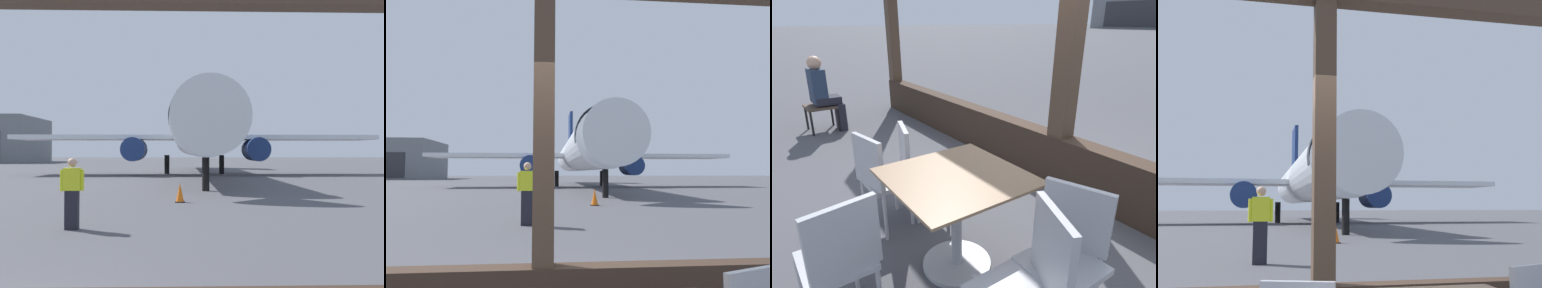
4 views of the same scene
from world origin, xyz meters
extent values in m
cube|color=#38281E|center=(0.00, 0.00, 0.29)|extent=(8.89, 0.24, 0.58)
cube|color=#4C3828|center=(-4.34, 0.00, 1.63)|extent=(0.20, 0.20, 3.27)
cube|color=#4C3828|center=(0.00, 0.00, 1.63)|extent=(0.20, 0.20, 3.27)
cube|color=#8C6B4C|center=(0.48, -1.69, 0.75)|extent=(0.90, 0.90, 0.02)
cylinder|color=#9EA0A5|center=(0.48, -1.69, 0.37)|extent=(0.08, 0.08, 0.74)
cylinder|color=#9EA0A5|center=(0.48, -1.69, 0.01)|extent=(0.52, 0.52, 0.03)
cube|color=#B2B2B7|center=(-0.32, -1.87, 0.44)|extent=(0.40, 0.40, 0.04)
cube|color=#B2B2B7|center=(-0.29, -2.05, 0.68)|extent=(0.40, 0.12, 0.43)
cylinder|color=#B2B2B7|center=(-0.52, -1.73, 0.22)|extent=(0.03, 0.03, 0.44)
cylinder|color=#B2B2B7|center=(-0.19, -1.67, 0.22)|extent=(0.03, 0.03, 0.44)
cylinder|color=#B2B2B7|center=(-0.46, -2.07, 0.22)|extent=(0.03, 0.03, 0.44)
cylinder|color=#B2B2B7|center=(-0.12, -2.00, 0.22)|extent=(0.03, 0.03, 0.44)
cube|color=#B2B2B7|center=(1.36, -1.71, 0.70)|extent=(0.38, 0.20, 0.46)
cube|color=#B2B2B7|center=(0.48, -2.54, 0.44)|extent=(0.40, 0.40, 0.04)
cube|color=#B2B2B7|center=(0.66, -2.51, 0.68)|extent=(0.09, 0.40, 0.43)
cylinder|color=#B2B2B7|center=(0.29, -2.39, 0.22)|extent=(0.03, 0.03, 0.44)
cube|color=#B2B2B7|center=(-0.32, -1.51, 0.45)|extent=(0.40, 0.40, 0.04)
cube|color=#B2B2B7|center=(-0.37, -1.68, 0.68)|extent=(0.39, 0.15, 0.42)
cylinder|color=#B2B2B7|center=(-0.44, -1.30, 0.22)|extent=(0.03, 0.03, 0.45)
cylinder|color=#B2B2B7|center=(-0.11, -1.39, 0.22)|extent=(0.03, 0.03, 0.45)
cylinder|color=#B2B2B7|center=(-0.53, -1.62, 0.22)|extent=(0.03, 0.03, 0.45)
cylinder|color=#B2B2B7|center=(-0.21, -1.72, 0.22)|extent=(0.03, 0.03, 0.45)
cube|color=#B2B2B7|center=(1.28, -1.51, 0.46)|extent=(0.40, 0.40, 0.04)
cube|color=#B2B2B7|center=(1.22, -1.34, 0.69)|extent=(0.39, 0.17, 0.41)
cylinder|color=#B2B2B7|center=(1.06, -1.41, 0.23)|extent=(0.03, 0.03, 0.46)
cube|color=#47382D|center=(-3.58, -1.71, 0.42)|extent=(0.48, 0.48, 0.04)
cylinder|color=black|center=(-3.79, -1.50, 0.20)|extent=(0.04, 0.04, 0.40)
cylinder|color=black|center=(-3.37, -1.50, 0.20)|extent=(0.04, 0.04, 0.40)
cylinder|color=black|center=(-3.79, -1.92, 0.20)|extent=(0.04, 0.04, 0.40)
cylinder|color=black|center=(-3.37, -1.92, 0.20)|extent=(0.04, 0.04, 0.40)
cube|color=black|center=(-3.54, -1.60, 0.52)|extent=(0.32, 0.40, 0.12)
cube|color=black|center=(-3.47, -1.43, 0.23)|extent=(0.28, 0.12, 0.46)
cube|color=#23334C|center=(-3.58, -1.71, 0.76)|extent=(0.40, 0.22, 0.55)
sphere|color=tan|center=(-3.58, -1.71, 1.13)|extent=(0.22, 0.22, 0.22)
cube|color=#2D2D33|center=(-36.57, 68.11, 2.98)|extent=(15.85, 0.10, 5.12)
camera|label=1|loc=(2.11, -3.94, 1.88)|focal=39.08mm
camera|label=2|loc=(0.04, -3.27, 1.45)|focal=31.92mm
camera|label=3|loc=(2.20, -2.82, 1.77)|focal=30.87mm
camera|label=4|loc=(-0.59, -4.13, 1.28)|focal=42.06mm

